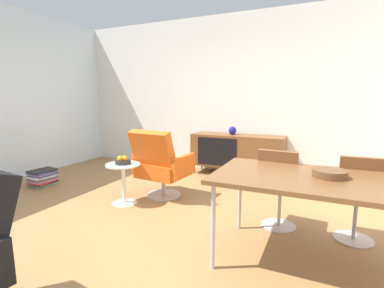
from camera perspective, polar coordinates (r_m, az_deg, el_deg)
ground_plane at (r=3.18m, az=-6.28°, el=-16.06°), size 8.32×8.32×0.00m
wall_back at (r=5.27m, az=8.40°, el=9.65°), size 6.80×0.12×2.80m
sideboard at (r=5.02m, az=9.01°, el=-1.38°), size 1.60×0.45×0.72m
vase_cobalt at (r=4.99m, az=8.11°, el=2.69°), size 0.13×0.13×0.14m
dining_table at (r=2.46m, az=23.74°, el=-7.11°), size 1.60×0.90×0.74m
wooden_bowl_on_table at (r=2.50m, az=25.83°, el=-5.31°), size 0.26×0.26×0.06m
dining_chair_back_left at (r=3.08m, az=17.07°, el=-7.90°), size 0.43×0.45×0.86m
dining_chair_back_right at (r=3.08m, az=30.36°, el=-8.82°), size 0.42×0.44×0.86m
lounge_chair_red at (r=3.90m, az=-6.35°, el=-3.96°), size 0.76×0.70×0.95m
side_table_round at (r=3.80m, az=-13.53°, el=-6.81°), size 0.44×0.44×0.52m
fruit_bowl at (r=3.74m, az=-13.70°, el=-3.25°), size 0.20×0.20×0.11m
magazine_stack at (r=5.04m, az=-27.69°, el=-5.95°), size 0.33×0.41×0.25m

